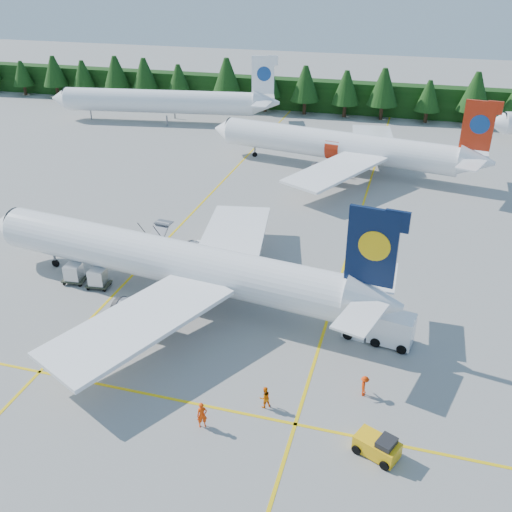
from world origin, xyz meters
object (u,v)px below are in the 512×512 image
(airliner_navy, at_px, (157,259))
(airstairs, at_px, (148,261))
(service_truck, at_px, (379,326))
(baggage_tug, at_px, (378,446))
(airliner_red, at_px, (331,145))

(airliner_navy, xyz_separation_m, airstairs, (-3.10, 3.95, -2.77))
(airstairs, distance_m, service_truck, 24.35)
(baggage_tug, bearing_deg, airliner_red, 126.28)
(airliner_navy, relative_size, airliner_red, 1.00)
(airstairs, bearing_deg, baggage_tug, -30.36)
(airliner_red, distance_m, service_truck, 42.96)
(baggage_tug, bearing_deg, airstairs, 167.05)
(airliner_navy, distance_m, airliner_red, 40.66)
(service_truck, relative_size, baggage_tug, 1.87)
(airstairs, bearing_deg, service_truck, -7.78)
(airliner_red, xyz_separation_m, service_truck, (10.85, -41.51, -2.26))
(airliner_navy, height_order, service_truck, airliner_navy)
(airstairs, height_order, baggage_tug, airstairs)
(airliner_red, height_order, baggage_tug, airliner_red)
(airliner_red, relative_size, service_truck, 6.95)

